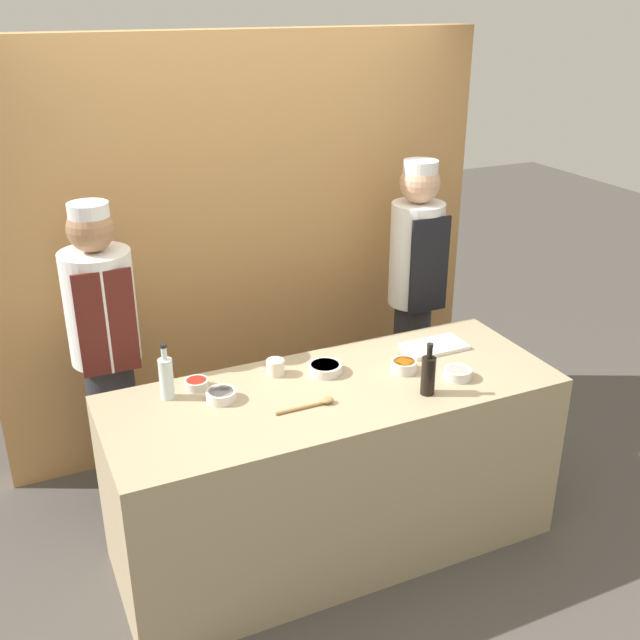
% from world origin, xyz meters
% --- Properties ---
extents(ground_plane, '(14.00, 14.00, 0.00)m').
position_xyz_m(ground_plane, '(0.00, 0.00, 0.00)').
color(ground_plane, '#4C4742').
extents(cabinet_wall, '(2.90, 0.18, 2.40)m').
position_xyz_m(cabinet_wall, '(0.00, 1.25, 1.20)').
color(cabinet_wall, '#B7844C').
rests_on(cabinet_wall, ground_plane).
extents(counter, '(2.12, 0.80, 0.89)m').
position_xyz_m(counter, '(0.00, 0.00, 0.45)').
color(counter, tan).
rests_on(counter, ground_plane).
extents(sauce_bowl_green, '(0.14, 0.14, 0.05)m').
position_xyz_m(sauce_bowl_green, '(-0.51, 0.11, 0.92)').
color(sauce_bowl_green, silver).
rests_on(sauce_bowl_green, counter).
extents(sauce_bowl_orange, '(0.13, 0.13, 0.06)m').
position_xyz_m(sauce_bowl_orange, '(0.38, 0.01, 0.92)').
color(sauce_bowl_orange, silver).
rests_on(sauce_bowl_orange, counter).
extents(sauce_bowl_purple, '(0.13, 0.13, 0.05)m').
position_xyz_m(sauce_bowl_purple, '(0.57, -0.16, 0.92)').
color(sauce_bowl_purple, silver).
rests_on(sauce_bowl_purple, counter).
extents(sauce_bowl_yellow, '(0.17, 0.17, 0.04)m').
position_xyz_m(sauce_bowl_yellow, '(0.02, 0.16, 0.92)').
color(sauce_bowl_yellow, silver).
rests_on(sauce_bowl_yellow, counter).
extents(sauce_bowl_red, '(0.11, 0.11, 0.04)m').
position_xyz_m(sauce_bowl_red, '(-0.58, 0.27, 0.92)').
color(sauce_bowl_red, silver).
rests_on(sauce_bowl_red, counter).
extents(cutting_board, '(0.32, 0.19, 0.02)m').
position_xyz_m(cutting_board, '(0.65, 0.17, 0.90)').
color(cutting_board, white).
rests_on(cutting_board, counter).
extents(bottle_clear, '(0.06, 0.06, 0.27)m').
position_xyz_m(bottle_clear, '(-0.72, 0.23, 1.00)').
color(bottle_clear, silver).
rests_on(bottle_clear, counter).
extents(bottle_soy, '(0.07, 0.07, 0.25)m').
position_xyz_m(bottle_soy, '(0.36, -0.22, 0.99)').
color(bottle_soy, black).
rests_on(bottle_soy, counter).
extents(cup_cream, '(0.09, 0.09, 0.08)m').
position_xyz_m(cup_cream, '(-0.20, 0.24, 0.93)').
color(cup_cream, silver).
rests_on(cup_cream, counter).
extents(wooden_spoon, '(0.28, 0.05, 0.03)m').
position_xyz_m(wooden_spoon, '(-0.15, -0.11, 0.91)').
color(wooden_spoon, '#B2844C').
rests_on(wooden_spoon, counter).
extents(chef_left, '(0.34, 0.34, 1.68)m').
position_xyz_m(chef_left, '(-0.90, 0.78, 0.92)').
color(chef_left, '#28282D').
rests_on(chef_left, ground_plane).
extents(chef_right, '(0.31, 0.31, 1.72)m').
position_xyz_m(chef_right, '(0.90, 0.78, 0.96)').
color(chef_right, '#28282D').
rests_on(chef_right, ground_plane).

